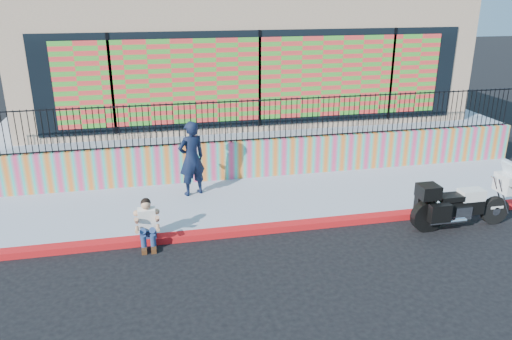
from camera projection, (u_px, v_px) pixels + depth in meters
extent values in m
plane|color=black|center=(297.00, 228.00, 11.81)|extent=(90.00, 90.00, 0.00)
cube|color=red|center=(297.00, 225.00, 11.79)|extent=(16.00, 0.30, 0.15)
cube|color=#959FB2|center=(280.00, 199.00, 13.30)|extent=(16.00, 3.00, 0.15)
cube|color=#E23B6E|center=(266.00, 158.00, 14.56)|extent=(16.00, 0.20, 1.10)
cube|color=#959FB2|center=(236.00, 119.00, 19.27)|extent=(16.00, 10.00, 1.25)
cube|color=tan|center=(235.00, 50.00, 18.20)|extent=(14.00, 8.00, 4.00)
cube|color=black|center=(260.00, 79.00, 14.64)|extent=(12.60, 0.04, 2.80)
cube|color=#F03935|center=(260.00, 79.00, 14.61)|extent=(11.48, 0.02, 2.40)
cylinder|color=black|center=(494.00, 210.00, 11.95)|extent=(0.69, 0.15, 0.69)
cylinder|color=black|center=(427.00, 217.00, 11.59)|extent=(0.69, 0.15, 0.69)
cube|color=black|center=(462.00, 207.00, 11.71)|extent=(0.99, 0.29, 0.36)
cube|color=silver|center=(460.00, 211.00, 11.73)|extent=(0.42, 0.36, 0.31)
cube|color=silver|center=(471.00, 195.00, 11.65)|extent=(0.57, 0.33, 0.25)
cube|color=black|center=(450.00, 197.00, 11.54)|extent=(0.57, 0.36, 0.13)
cube|color=silver|center=(506.00, 183.00, 11.75)|extent=(0.31, 0.54, 0.44)
cube|color=silver|center=(510.00, 170.00, 11.65)|extent=(0.19, 0.48, 0.35)
cube|color=black|center=(428.00, 191.00, 11.36)|extent=(0.46, 0.44, 0.31)
cube|color=black|center=(440.00, 213.00, 11.25)|extent=(0.50, 0.19, 0.42)
cube|color=black|center=(425.00, 202.00, 11.82)|extent=(0.50, 0.19, 0.42)
cube|color=silver|center=(495.00, 206.00, 11.91)|extent=(0.33, 0.17, 0.06)
imported|color=black|center=(192.00, 158.00, 13.08)|extent=(0.86, 0.71, 2.01)
cube|color=navy|center=(148.00, 233.00, 11.08)|extent=(0.36, 0.28, 0.18)
cube|color=white|center=(147.00, 219.00, 10.92)|extent=(0.38, 0.27, 0.54)
sphere|color=tan|center=(146.00, 205.00, 10.76)|extent=(0.21, 0.21, 0.21)
cube|color=#472814|center=(144.00, 250.00, 10.72)|extent=(0.11, 0.26, 0.10)
cube|color=#472814|center=(154.00, 249.00, 10.76)|extent=(0.11, 0.26, 0.10)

